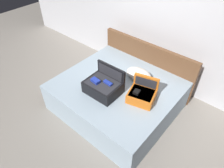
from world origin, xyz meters
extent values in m
plane|color=gray|center=(0.00, 0.00, 0.00)|extent=(12.00, 12.00, 0.00)
cube|color=silver|center=(0.00, 1.65, 1.30)|extent=(8.00, 0.10, 2.60)
cube|color=#99ADBC|center=(0.00, 0.40, 0.28)|extent=(1.97, 1.79, 0.55)
cube|color=brown|center=(0.00, 1.33, 0.47)|extent=(2.01, 0.08, 0.94)
cube|color=black|center=(-0.06, 0.09, 0.66)|extent=(0.56, 0.43, 0.21)
cube|color=#28282D|center=(-0.06, 0.09, 0.69)|extent=(0.49, 0.38, 0.15)
cube|color=#1E33A5|center=(-0.15, 0.04, 0.78)|extent=(0.16, 0.10, 0.05)
cube|color=#1E33A5|center=(0.02, 0.14, 0.77)|extent=(0.16, 0.07, 0.04)
cube|color=black|center=(-0.06, 0.32, 0.76)|extent=(0.55, 0.05, 0.41)
cube|color=#28282D|center=(-0.06, 0.29, 0.76)|extent=(0.47, 0.03, 0.35)
cube|color=#D16619|center=(0.52, 0.36, 0.63)|extent=(0.48, 0.43, 0.16)
cube|color=#28282D|center=(0.52, 0.36, 0.66)|extent=(0.42, 0.38, 0.11)
cube|color=black|center=(0.47, 0.30, 0.73)|extent=(0.10, 0.11, 0.05)
cube|color=#D16619|center=(0.47, 0.54, 0.72)|extent=(0.40, 0.15, 0.34)
cube|color=#28282D|center=(0.48, 0.52, 0.72)|extent=(0.33, 0.10, 0.29)
ellipsoid|color=white|center=(0.17, 0.78, 0.64)|extent=(0.48, 0.33, 0.18)
camera|label=1|loc=(1.64, -1.65, 2.85)|focal=32.51mm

